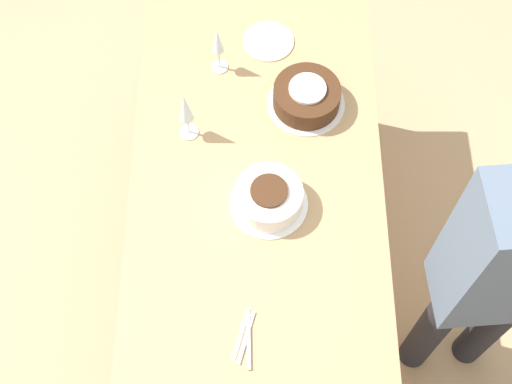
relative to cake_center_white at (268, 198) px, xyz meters
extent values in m
plane|color=tan|center=(0.02, 0.04, -0.79)|extent=(12.00, 12.00, 0.00)
cube|color=tan|center=(0.02, 0.04, -0.06)|extent=(1.76, 0.86, 0.03)
cylinder|color=#8E724D|center=(0.82, -0.31, -0.43)|extent=(0.07, 0.07, 0.72)
cylinder|color=#8E724D|center=(0.82, 0.39, -0.43)|extent=(0.07, 0.07, 0.72)
cylinder|color=white|center=(0.00, 0.00, -0.04)|extent=(0.26, 0.26, 0.01)
cylinder|color=white|center=(0.00, 0.00, 0.00)|extent=(0.22, 0.22, 0.08)
cylinder|color=#422614|center=(0.00, 0.00, 0.05)|extent=(0.12, 0.12, 0.01)
cylinder|color=white|center=(0.40, -0.14, -0.04)|extent=(0.28, 0.28, 0.01)
cylinder|color=#422614|center=(0.40, -0.14, 0.00)|extent=(0.24, 0.24, 0.08)
cylinder|color=white|center=(0.40, -0.14, 0.05)|extent=(0.13, 0.13, 0.01)
cylinder|color=silver|center=(0.56, 0.18, -0.04)|extent=(0.06, 0.06, 0.00)
cylinder|color=silver|center=(0.56, 0.18, 0.01)|extent=(0.01, 0.01, 0.10)
cone|color=silver|center=(0.56, 0.18, 0.11)|extent=(0.04, 0.04, 0.10)
cylinder|color=silver|center=(0.28, 0.28, -0.04)|extent=(0.07, 0.07, 0.00)
cylinder|color=silver|center=(0.28, 0.28, 0.00)|extent=(0.01, 0.01, 0.09)
cone|color=silver|center=(0.28, 0.28, 0.11)|extent=(0.05, 0.05, 0.13)
cylinder|color=beige|center=(0.68, 0.00, -0.04)|extent=(0.19, 0.19, 0.01)
cube|color=silver|center=(-0.44, 0.09, -0.04)|extent=(0.17, 0.06, 0.00)
cube|color=silver|center=(-0.45, 0.07, -0.04)|extent=(0.17, 0.06, 0.00)
cube|color=silver|center=(-0.47, 0.06, -0.04)|extent=(0.17, 0.02, 0.00)
cylinder|color=#232328|center=(-0.29, -0.81, -0.42)|extent=(0.11, 0.11, 0.75)
cylinder|color=#232328|center=(-0.31, -0.59, -0.42)|extent=(0.11, 0.11, 0.75)
camera|label=1|loc=(-1.05, 0.04, 2.08)|focal=50.00mm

